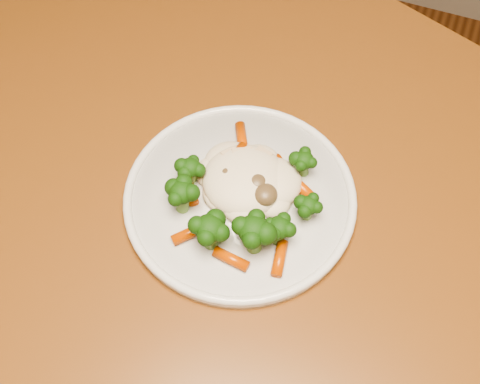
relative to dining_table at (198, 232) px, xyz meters
The scene contains 3 objects.
dining_table is the anchor object (origin of this frame).
plate 0.11m from the dining_table, 11.46° to the left, with size 0.26×0.26×0.01m, color silver.
meal 0.14m from the dining_table, ahead, with size 0.17×0.19×0.05m.
Camera 1 is at (0.17, -0.17, 1.33)m, focal length 45.00 mm.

